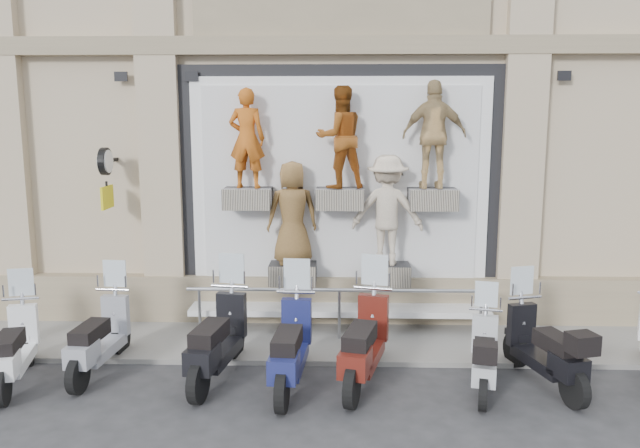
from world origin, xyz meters
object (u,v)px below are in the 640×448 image
at_px(clock_sign_bracket, 106,170).
at_px(scooter_c, 99,322).
at_px(scooter_e, 290,329).
at_px(guard_rail, 339,316).
at_px(scooter_g, 485,341).
at_px(scooter_d, 217,322).
at_px(scooter_b, 13,332).
at_px(scooter_h, 545,332).
at_px(scooter_f, 365,325).

xyz_separation_m(clock_sign_bracket, scooter_c, (0.44, -1.79, -2.03)).
relative_size(clock_sign_bracket, scooter_e, 0.50).
relative_size(guard_rail, scooter_g, 2.98).
height_order(guard_rail, scooter_e, scooter_e).
relative_size(clock_sign_bracket, scooter_g, 0.60).
relative_size(scooter_d, scooter_e, 1.01).
height_order(clock_sign_bracket, scooter_g, clock_sign_bracket).
height_order(guard_rail, scooter_b, scooter_b).
relative_size(guard_rail, scooter_h, 2.65).
xyz_separation_m(clock_sign_bracket, scooter_g, (5.86, -2.21, -2.11)).
bearing_deg(clock_sign_bracket, scooter_e, -34.26).
xyz_separation_m(clock_sign_bracket, scooter_d, (2.19, -1.97, -1.96)).
bearing_deg(scooter_f, guard_rail, 116.29).
xyz_separation_m(scooter_d, scooter_f, (2.06, -0.09, 0.01)).
relative_size(scooter_e, scooter_f, 0.98).
relative_size(scooter_b, scooter_f, 0.89).
xyz_separation_m(guard_rail, scooter_h, (2.81, -1.58, 0.31)).
bearing_deg(scooter_b, scooter_h, -12.44).
xyz_separation_m(scooter_b, scooter_d, (2.78, 0.25, 0.09)).
distance_m(clock_sign_bracket, scooter_g, 6.60).
relative_size(clock_sign_bracket, scooter_c, 0.54).
distance_m(scooter_b, scooter_d, 2.79).
xyz_separation_m(guard_rail, scooter_b, (-4.49, -1.74, 0.29)).
bearing_deg(scooter_g, clock_sign_bracket, 172.49).
height_order(clock_sign_bracket, scooter_b, clock_sign_bracket).
height_order(scooter_g, scooter_h, scooter_h).
xyz_separation_m(guard_rail, clock_sign_bracket, (-3.90, 0.47, 2.34)).
xyz_separation_m(guard_rail, scooter_g, (1.96, -1.74, 0.22)).
bearing_deg(guard_rail, clock_sign_bracket, 173.16).
height_order(scooter_c, scooter_f, scooter_f).
distance_m(scooter_d, scooter_h, 4.52).
xyz_separation_m(scooter_d, scooter_h, (4.52, -0.08, -0.07)).
height_order(scooter_b, scooter_f, scooter_f).
distance_m(guard_rail, scooter_e, 1.89).
height_order(scooter_d, scooter_f, scooter_f).
xyz_separation_m(scooter_g, scooter_h, (0.85, 0.16, 0.09)).
distance_m(scooter_c, scooter_f, 3.82).
relative_size(scooter_g, scooter_h, 0.89).
height_order(scooter_b, scooter_d, scooter_d).
bearing_deg(scooter_c, scooter_d, -1.68).
height_order(scooter_e, scooter_g, scooter_e).
bearing_deg(scooter_h, guard_rail, 134.95).
relative_size(guard_rail, clock_sign_bracket, 4.96).
height_order(scooter_b, scooter_g, scooter_b).
distance_m(guard_rail, scooter_f, 1.67).
xyz_separation_m(scooter_e, scooter_g, (2.63, -0.01, -0.14)).
bearing_deg(scooter_d, scooter_g, 5.21).
height_order(guard_rail, scooter_d, scooter_d).
bearing_deg(scooter_h, scooter_c, 161.99).
bearing_deg(guard_rail, scooter_d, -138.84).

